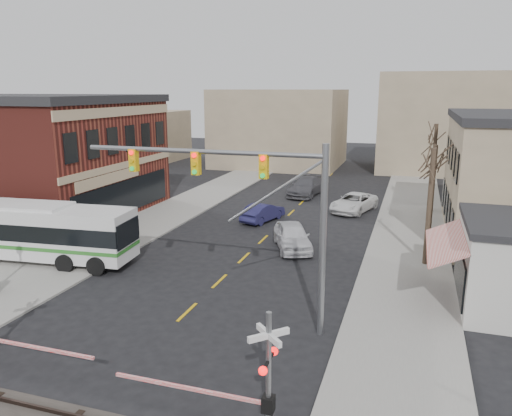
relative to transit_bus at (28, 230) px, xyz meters
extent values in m
plane|color=black|center=(12.06, -5.65, -1.88)|extent=(160.00, 160.00, 0.00)
cube|color=gray|center=(2.56, 14.35, -1.82)|extent=(5.00, 60.00, 0.12)
cube|color=gray|center=(21.56, 14.35, -1.82)|extent=(5.00, 60.00, 0.12)
cube|color=#2D231E|center=(12.06, -11.74, -1.76)|extent=(160.00, 0.08, 0.14)
cube|color=tan|center=(0.11, 10.35, 2.42)|extent=(0.10, 15.00, 0.50)
cube|color=tan|center=(0.11, 10.35, 6.52)|extent=(0.10, 15.00, 0.70)
cube|color=black|center=(0.11, 10.35, -0.08)|extent=(0.08, 13.00, 2.60)
cube|color=red|center=(23.26, 1.35, 1.12)|extent=(1.68, 6.00, 0.87)
cylinder|color=#382B21|center=(22.56, 6.35, 1.62)|extent=(0.28, 0.28, 6.75)
cylinder|color=#382B21|center=(22.86, 12.35, 1.39)|extent=(0.28, 0.28, 6.30)
cylinder|color=#382B21|center=(23.06, 20.35, 1.84)|extent=(0.28, 0.28, 7.20)
cube|color=silver|center=(0.00, 0.00, 0.02)|extent=(13.10, 3.94, 2.88)
cube|color=black|center=(0.00, 0.00, 0.22)|extent=(13.14, 3.99, 0.97)
cube|color=#2C7627|center=(0.00, 0.00, -0.64)|extent=(13.14, 3.99, 0.21)
cylinder|color=black|center=(0.00, 0.00, -1.34)|extent=(1.32, 2.88, 1.07)
cylinder|color=gray|center=(18.29, -3.80, 2.12)|extent=(0.28, 0.28, 8.00)
cylinder|color=gray|center=(12.97, -3.80, 5.62)|extent=(10.64, 0.20, 0.20)
cube|color=gold|center=(15.79, -3.80, 5.12)|extent=(0.35, 0.30, 1.00)
cube|color=gold|center=(12.79, -3.80, 5.12)|extent=(0.35, 0.30, 1.00)
cube|color=gold|center=(9.79, -3.80, 5.12)|extent=(0.35, 0.30, 1.00)
cube|color=#FF0C0C|center=(9.14, -10.03, -0.78)|extent=(5.00, 0.10, 0.10)
cylinder|color=gray|center=(18.03, -10.64, 0.12)|extent=(0.16, 0.16, 4.00)
cube|color=silver|center=(18.03, -10.64, 1.42)|extent=(1.00, 1.00, 0.18)
cube|color=silver|center=(18.03, -10.64, 1.42)|extent=(1.00, 1.00, 0.18)
sphere|color=#FF0C0C|center=(18.03, -11.19, 0.62)|extent=(0.26, 0.26, 0.26)
sphere|color=#FF0C0C|center=(18.03, -10.09, 0.62)|extent=(0.26, 0.26, 0.26)
cube|color=black|center=(18.03, -10.64, -0.78)|extent=(0.35, 0.35, 0.50)
cube|color=#FF0C0C|center=(15.43, -10.64, -0.78)|extent=(5.00, 0.10, 0.10)
imported|color=silver|center=(14.43, 7.02, -1.02)|extent=(3.81, 5.40, 1.71)
imported|color=#1C1B44|center=(10.59, 13.07, -1.16)|extent=(2.66, 4.57, 1.42)
imported|color=silver|center=(16.94, 18.46, -1.12)|extent=(3.96, 5.94, 1.52)
imported|color=#49494E|center=(11.72, 23.66, -1.02)|extent=(2.98, 6.13, 1.72)
imported|color=#5B4F49|center=(2.05, -0.53, -0.99)|extent=(0.55, 0.65, 1.53)
imported|color=#303655|center=(1.91, 2.48, -0.79)|extent=(1.15, 1.19, 1.93)
camera|label=1|loc=(21.61, -22.95, 8.17)|focal=35.00mm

